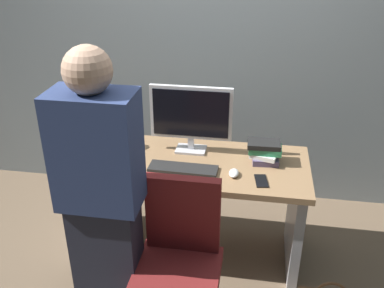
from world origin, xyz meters
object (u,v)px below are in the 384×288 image
(office_chair, at_px, (179,273))
(mouse, at_px, (234,173))
(cup_by_monitor, at_px, (130,141))
(cell_phone, at_px, (261,181))
(book_stack, at_px, (265,151))
(desk, at_px, (193,190))
(cup_near_keyboard, at_px, (117,155))
(monitor, at_px, (191,116))
(person_at_desk, at_px, (102,204))
(keyboard, at_px, (183,169))

(office_chair, relative_size, mouse, 9.40)
(office_chair, xyz_separation_m, cup_by_monitor, (-0.50, 0.83, 0.34))
(cup_by_monitor, distance_m, cell_phone, 0.95)
(mouse, xyz_separation_m, book_stack, (0.18, 0.21, 0.06))
(desk, distance_m, cup_near_keyboard, 0.56)
(cup_near_keyboard, height_order, cup_by_monitor, cup_by_monitor)
(book_stack, bearing_deg, cell_phone, -92.93)
(office_chair, bearing_deg, monitor, 95.11)
(monitor, relative_size, mouse, 5.40)
(desk, bearing_deg, book_stack, 8.76)
(person_at_desk, distance_m, cup_near_keyboard, 0.66)
(desk, height_order, mouse, mouse)
(desk, height_order, book_stack, book_stack)
(person_at_desk, bearing_deg, monitor, 70.75)
(desk, height_order, person_at_desk, person_at_desk)
(desk, bearing_deg, monitor, 105.06)
(person_at_desk, bearing_deg, cup_near_keyboard, 102.62)
(cell_phone, bearing_deg, cup_by_monitor, 152.61)
(book_stack, bearing_deg, desk, -171.24)
(mouse, relative_size, book_stack, 0.45)
(book_stack, bearing_deg, cup_by_monitor, 176.23)
(monitor, xyz_separation_m, mouse, (0.31, -0.28, -0.24))
(monitor, bearing_deg, cup_by_monitor, -177.80)
(cup_near_keyboard, relative_size, cup_by_monitor, 0.97)
(monitor, relative_size, book_stack, 2.46)
(keyboard, relative_size, mouse, 4.30)
(keyboard, relative_size, cup_by_monitor, 4.65)
(cup_by_monitor, bearing_deg, cell_phone, -19.01)
(monitor, height_order, cup_by_monitor, monitor)
(cup_by_monitor, bearing_deg, office_chair, -59.15)
(book_stack, bearing_deg, monitor, 171.18)
(cup_by_monitor, relative_size, book_stack, 0.42)
(desk, relative_size, person_at_desk, 0.91)
(person_at_desk, bearing_deg, keyboard, 63.67)
(person_at_desk, relative_size, keyboard, 3.81)
(mouse, height_order, cell_phone, mouse)
(mouse, xyz_separation_m, cup_by_monitor, (-0.73, 0.27, 0.03))
(person_at_desk, relative_size, cup_by_monitor, 17.74)
(cup_near_keyboard, bearing_deg, monitor, 26.96)
(desk, height_order, office_chair, office_chair)
(keyboard, height_order, cup_by_monitor, cup_by_monitor)
(cup_near_keyboard, bearing_deg, office_chair, -49.87)
(mouse, distance_m, cup_near_keyboard, 0.76)
(office_chair, relative_size, cup_by_monitor, 10.17)
(person_at_desk, height_order, book_stack, person_at_desk)
(desk, xyz_separation_m, book_stack, (0.45, 0.07, 0.29))
(office_chair, relative_size, monitor, 1.74)
(cup_by_monitor, distance_m, book_stack, 0.91)
(office_chair, height_order, person_at_desk, person_at_desk)
(cup_near_keyboard, distance_m, cup_by_monitor, 0.21)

